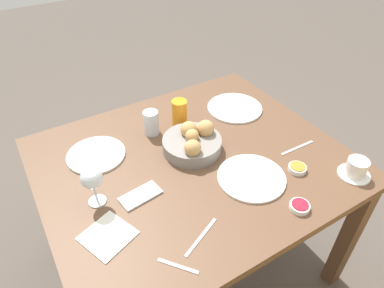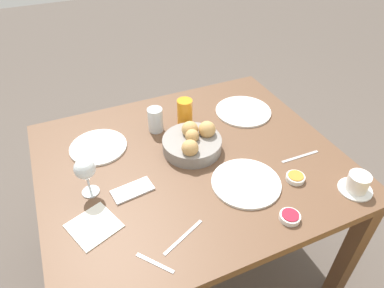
{
  "view_description": "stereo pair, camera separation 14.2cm",
  "coord_description": "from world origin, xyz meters",
  "px_view_note": "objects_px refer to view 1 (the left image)",
  "views": [
    {
      "loc": [
        0.54,
        0.9,
        1.66
      ],
      "look_at": [
        -0.03,
        -0.05,
        0.76
      ],
      "focal_mm": 32.0,
      "sensor_mm": 36.0,
      "label": 1
    },
    {
      "loc": [
        0.42,
        0.96,
        1.66
      ],
      "look_at": [
        -0.03,
        -0.05,
        0.76
      ],
      "focal_mm": 32.0,
      "sensor_mm": 36.0,
      "label": 2
    }
  ],
  "objects_px": {
    "cell_phone": "(141,196)",
    "jam_bowl_berry": "(300,206)",
    "plate_near_left": "(235,108)",
    "fork_silver": "(297,148)",
    "wine_glass": "(92,179)",
    "knife_silver": "(201,237)",
    "bread_basket": "(193,142)",
    "coffee_cup": "(356,169)",
    "napkin": "(108,236)",
    "juice_glass": "(180,113)",
    "plate_near_right": "(96,155)",
    "plate_far_center": "(251,177)",
    "jam_bowl_honey": "(297,168)",
    "water_tumbler": "(151,123)",
    "spoon_coffee": "(178,266)"
  },
  "relations": [
    {
      "from": "cell_phone",
      "to": "jam_bowl_berry",
      "type": "bearing_deg",
      "value": 143.04
    },
    {
      "from": "plate_near_left",
      "to": "jam_bowl_berry",
      "type": "bearing_deg",
      "value": 73.35
    },
    {
      "from": "jam_bowl_berry",
      "to": "fork_silver",
      "type": "relative_size",
      "value": 0.4
    },
    {
      "from": "wine_glass",
      "to": "knife_silver",
      "type": "height_order",
      "value": "wine_glass"
    },
    {
      "from": "fork_silver",
      "to": "knife_silver",
      "type": "xyz_separation_m",
      "value": [
        0.59,
        0.17,
        0.0
      ]
    },
    {
      "from": "bread_basket",
      "to": "coffee_cup",
      "type": "relative_size",
      "value": 2.0
    },
    {
      "from": "napkin",
      "to": "cell_phone",
      "type": "distance_m",
      "value": 0.19
    },
    {
      "from": "knife_silver",
      "to": "jam_bowl_berry",
      "type": "bearing_deg",
      "value": 167.88
    },
    {
      "from": "wine_glass",
      "to": "fork_silver",
      "type": "bearing_deg",
      "value": 169.71
    },
    {
      "from": "coffee_cup",
      "to": "juice_glass",
      "type": "bearing_deg",
      "value": -57.32
    },
    {
      "from": "plate_near_right",
      "to": "plate_far_center",
      "type": "bearing_deg",
      "value": 136.79
    },
    {
      "from": "bread_basket",
      "to": "plate_far_center",
      "type": "relative_size",
      "value": 0.94
    },
    {
      "from": "juice_glass",
      "to": "knife_silver",
      "type": "bearing_deg",
      "value": 66.64
    },
    {
      "from": "plate_far_center",
      "to": "jam_bowl_honey",
      "type": "height_order",
      "value": "jam_bowl_honey"
    },
    {
      "from": "bread_basket",
      "to": "coffee_cup",
      "type": "distance_m",
      "value": 0.64
    },
    {
      "from": "wine_glass",
      "to": "water_tumbler",
      "type": "bearing_deg",
      "value": -142.42
    },
    {
      "from": "water_tumbler",
      "to": "jam_bowl_honey",
      "type": "bearing_deg",
      "value": 126.39
    },
    {
      "from": "plate_near_right",
      "to": "water_tumbler",
      "type": "height_order",
      "value": "water_tumbler"
    },
    {
      "from": "wine_glass",
      "to": "juice_glass",
      "type": "bearing_deg",
      "value": -151.92
    },
    {
      "from": "plate_near_right",
      "to": "napkin",
      "type": "height_order",
      "value": "plate_near_right"
    },
    {
      "from": "bread_basket",
      "to": "wine_glass",
      "type": "xyz_separation_m",
      "value": [
        0.44,
        0.07,
        0.07
      ]
    },
    {
      "from": "plate_far_center",
      "to": "spoon_coffee",
      "type": "bearing_deg",
      "value": 22.82
    },
    {
      "from": "bread_basket",
      "to": "jam_bowl_honey",
      "type": "relative_size",
      "value": 3.48
    },
    {
      "from": "plate_near_right",
      "to": "cell_phone",
      "type": "bearing_deg",
      "value": 101.86
    },
    {
      "from": "plate_near_right",
      "to": "plate_far_center",
      "type": "height_order",
      "value": "same"
    },
    {
      "from": "plate_near_right",
      "to": "napkin",
      "type": "bearing_deg",
      "value": 76.1
    },
    {
      "from": "plate_near_right",
      "to": "knife_silver",
      "type": "height_order",
      "value": "plate_near_right"
    },
    {
      "from": "juice_glass",
      "to": "jam_bowl_berry",
      "type": "bearing_deg",
      "value": 99.42
    },
    {
      "from": "plate_near_right",
      "to": "juice_glass",
      "type": "distance_m",
      "value": 0.41
    },
    {
      "from": "water_tumbler",
      "to": "spoon_coffee",
      "type": "relative_size",
      "value": 1.01
    },
    {
      "from": "plate_near_left",
      "to": "juice_glass",
      "type": "height_order",
      "value": "juice_glass"
    },
    {
      "from": "bread_basket",
      "to": "spoon_coffee",
      "type": "height_order",
      "value": "bread_basket"
    },
    {
      "from": "bread_basket",
      "to": "jam_bowl_honey",
      "type": "distance_m",
      "value": 0.43
    },
    {
      "from": "napkin",
      "to": "coffee_cup",
      "type": "bearing_deg",
      "value": 166.25
    },
    {
      "from": "plate_near_right",
      "to": "spoon_coffee",
      "type": "xyz_separation_m",
      "value": [
        -0.04,
        0.61,
        -0.0
      ]
    },
    {
      "from": "plate_near_left",
      "to": "coffee_cup",
      "type": "bearing_deg",
      "value": 100.62
    },
    {
      "from": "plate_near_right",
      "to": "fork_silver",
      "type": "distance_m",
      "value": 0.85
    },
    {
      "from": "plate_near_right",
      "to": "water_tumbler",
      "type": "relative_size",
      "value": 2.16
    },
    {
      "from": "wine_glass",
      "to": "knife_silver",
      "type": "bearing_deg",
      "value": 126.41
    },
    {
      "from": "wine_glass",
      "to": "spoon_coffee",
      "type": "bearing_deg",
      "value": 108.05
    },
    {
      "from": "plate_near_left",
      "to": "knife_silver",
      "type": "relative_size",
      "value": 1.62
    },
    {
      "from": "jam_bowl_honey",
      "to": "wine_glass",
      "type": "bearing_deg",
      "value": -18.99
    },
    {
      "from": "plate_near_left",
      "to": "cell_phone",
      "type": "relative_size",
      "value": 1.69
    },
    {
      "from": "bread_basket",
      "to": "plate_near_right",
      "type": "height_order",
      "value": "bread_basket"
    },
    {
      "from": "plate_near_right",
      "to": "plate_near_left",
      "type": "bearing_deg",
      "value": 179.0
    },
    {
      "from": "jam_bowl_berry",
      "to": "spoon_coffee",
      "type": "relative_size",
      "value": 0.65
    },
    {
      "from": "plate_near_left",
      "to": "cell_phone",
      "type": "distance_m",
      "value": 0.7
    },
    {
      "from": "jam_bowl_berry",
      "to": "jam_bowl_honey",
      "type": "xyz_separation_m",
      "value": [
        -0.13,
        -0.15,
        0.0
      ]
    },
    {
      "from": "cell_phone",
      "to": "plate_near_right",
      "type": "bearing_deg",
      "value": -78.14
    },
    {
      "from": "bread_basket",
      "to": "cell_phone",
      "type": "xyz_separation_m",
      "value": [
        0.3,
        0.13,
        -0.04
      ]
    }
  ]
}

